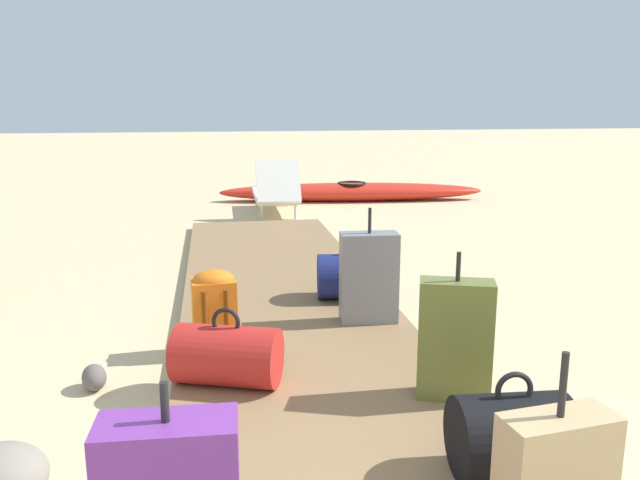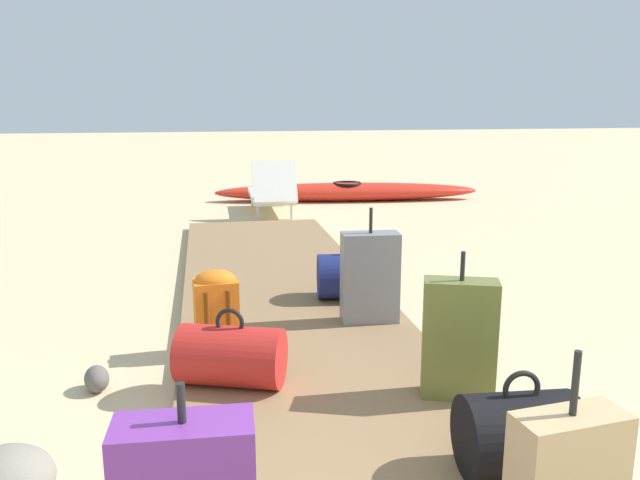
% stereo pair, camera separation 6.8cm
% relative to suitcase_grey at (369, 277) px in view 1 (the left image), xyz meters
% --- Properties ---
extents(ground_plane, '(60.00, 60.00, 0.00)m').
position_rel_suitcase_grey_xyz_m(ground_plane, '(-0.53, -0.48, -0.41)').
color(ground_plane, '#D1BA8C').
extents(boardwalk, '(1.65, 7.48, 0.08)m').
position_rel_suitcase_grey_xyz_m(boardwalk, '(-0.53, 0.27, -0.37)').
color(boardwalk, olive).
rests_on(boardwalk, ground).
extents(suitcase_grey, '(0.42, 0.22, 0.83)m').
position_rel_suitcase_grey_xyz_m(suitcase_grey, '(0.00, 0.00, 0.00)').
color(suitcase_grey, slate).
rests_on(suitcase_grey, boardwalk).
extents(duffel_bag_red, '(0.66, 0.51, 0.45)m').
position_rel_suitcase_grey_xyz_m(duffel_bag_red, '(-1.03, -0.88, -0.16)').
color(duffel_bag_red, red).
rests_on(duffel_bag_red, boardwalk).
extents(duffel_bag_black, '(0.51, 0.39, 0.47)m').
position_rel_suitcase_grey_xyz_m(duffel_bag_black, '(0.13, -1.98, -0.14)').
color(duffel_bag_black, black).
rests_on(duffel_bag_black, boardwalk).
extents(suitcase_olive, '(0.42, 0.28, 0.81)m').
position_rel_suitcase_grey_xyz_m(suitcase_olive, '(0.16, -1.24, -0.00)').
color(suitcase_olive, olive).
rests_on(suitcase_olive, boardwalk).
extents(duffel_bag_navy, '(0.56, 0.42, 0.47)m').
position_rel_suitcase_grey_xyz_m(duffel_bag_navy, '(-0.02, 0.55, -0.14)').
color(duffel_bag_navy, navy).
rests_on(duffel_bag_navy, boardwalk).
extents(backpack_orange, '(0.30, 0.24, 0.50)m').
position_rel_suitcase_grey_xyz_m(backpack_orange, '(-1.10, -0.23, -0.07)').
color(backpack_orange, orange).
rests_on(backpack_orange, boardwalk).
extents(lounge_chair, '(0.62, 1.51, 0.82)m').
position_rel_suitcase_grey_xyz_m(lounge_chair, '(-0.18, 4.89, -0.08)').
color(lounge_chair, white).
rests_on(lounge_chair, ground).
extents(kayak, '(4.43, 1.11, 0.31)m').
position_rel_suitcase_grey_xyz_m(kayak, '(1.20, 5.98, -0.26)').
color(kayak, red).
rests_on(kayak, ground).
extents(rock_left_mid, '(0.18, 0.22, 0.15)m').
position_rel_suitcase_grey_xyz_m(rock_left_mid, '(-1.80, -0.66, -0.33)').
color(rock_left_mid, '#5B5651').
rests_on(rock_left_mid, ground).
extents(rock_left_near, '(0.47, 0.44, 0.26)m').
position_rel_suitcase_grey_xyz_m(rock_left_near, '(-1.99, -1.71, -0.28)').
color(rock_left_near, gray).
rests_on(rock_left_near, ground).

